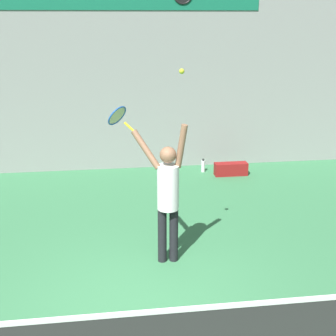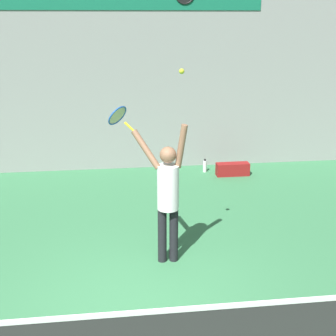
# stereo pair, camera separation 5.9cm
# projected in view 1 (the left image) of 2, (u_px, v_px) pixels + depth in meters

# --- Properties ---
(ground_plane) EXTENTS (18.00, 18.00, 0.00)m
(ground_plane) POSITION_uv_depth(u_px,v_px,m) (140.00, 322.00, 5.58)
(ground_plane) COLOR #387A4C
(back_wall) EXTENTS (18.00, 0.10, 5.00)m
(back_wall) POSITION_uv_depth(u_px,v_px,m) (117.00, 62.00, 10.51)
(back_wall) COLOR gray
(back_wall) RESTS_ON ground_plane
(tennis_player) EXTENTS (0.79, 0.47, 2.09)m
(tennis_player) POSITION_uv_depth(u_px,v_px,m) (168.00, 192.00, 6.67)
(tennis_player) COLOR black
(tennis_player) RESTS_ON ground_plane
(tennis_racket) EXTENTS (0.43, 0.41, 0.35)m
(tennis_racket) POSITION_uv_depth(u_px,v_px,m) (118.00, 116.00, 6.68)
(tennis_racket) COLOR yellow
(tennis_ball) EXTENTS (0.07, 0.07, 0.07)m
(tennis_ball) POSITION_uv_depth(u_px,v_px,m) (182.00, 71.00, 6.06)
(tennis_ball) COLOR #CCDB2D
(water_bottle) EXTENTS (0.09, 0.09, 0.32)m
(water_bottle) POSITION_uv_depth(u_px,v_px,m) (203.00, 166.00, 10.95)
(water_bottle) COLOR silver
(water_bottle) RESTS_ON ground_plane
(equipment_bag) EXTENTS (0.75, 0.25, 0.29)m
(equipment_bag) POSITION_uv_depth(u_px,v_px,m) (231.00, 169.00, 10.72)
(equipment_bag) COLOR maroon
(equipment_bag) RESTS_ON ground_plane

